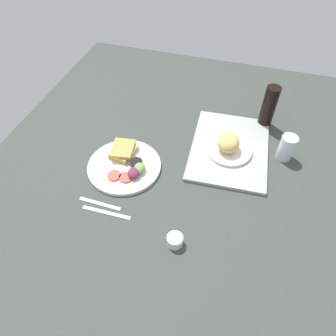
{
  "coord_description": "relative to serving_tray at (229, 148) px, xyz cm",
  "views": [
    {
      "loc": [
        80.86,
        26.47,
        96.71
      ],
      "look_at": [
        2.0,
        3.0,
        4.0
      ],
      "focal_mm": 32.87,
      "sensor_mm": 36.0,
      "label": 1
    }
  ],
  "objects": [
    {
      "name": "ground_plane",
      "position": [
        19.59,
        -24.98,
        -2.3
      ],
      "size": [
        190.0,
        150.0,
        3.0
      ],
      "primitive_type": "cube",
      "color": "#383D38"
    },
    {
      "name": "serving_tray",
      "position": [
        0.0,
        0.0,
        0.0
      ],
      "size": [
        46.76,
        35.44,
        1.6
      ],
      "primitive_type": "cube",
      "rotation": [
        0.0,
        0.0,
        0.06
      ],
      "color": "#9EA0A3",
      "rests_on": "ground_plane"
    },
    {
      "name": "bread_plate_near",
      "position": [
        2.68,
        -0.5,
        4.06
      ],
      "size": [
        19.6,
        19.6,
        8.79
      ],
      "color": "white",
      "rests_on": "serving_tray"
    },
    {
      "name": "plate_with_salad",
      "position": [
        22.5,
        -40.23,
        0.83
      ],
      "size": [
        30.62,
        30.62,
        5.4
      ],
      "color": "white",
      "rests_on": "ground_plane"
    },
    {
      "name": "drinking_glass",
      "position": [
        -2.22,
        23.11,
        4.92
      ],
      "size": [
        6.67,
        6.67,
        11.44
      ],
      "primitive_type": "cylinder",
      "color": "silver",
      "rests_on": "ground_plane"
    },
    {
      "name": "soda_bottle",
      "position": [
        -22.0,
        13.1,
        9.52
      ],
      "size": [
        6.4,
        6.4,
        20.63
      ],
      "primitive_type": "cylinder",
      "color": "black",
      "rests_on": "ground_plane"
    },
    {
      "name": "espresso_cup",
      "position": [
        50.87,
        -10.82,
        1.2
      ],
      "size": [
        5.6,
        5.6,
        4.0
      ],
      "primitive_type": "cylinder",
      "color": "silver",
      "rests_on": "ground_plane"
    },
    {
      "name": "fork",
      "position": [
        43.15,
        -42.64,
        -0.55
      ],
      "size": [
        1.76,
        17.03,
        0.5
      ],
      "primitive_type": "cube",
      "rotation": [
        0.0,
        0.0,
        1.55
      ],
      "color": "#B7B7BC",
      "rests_on": "ground_plane"
    },
    {
      "name": "knife",
      "position": [
        46.15,
        -38.64,
        -0.55
      ],
      "size": [
        1.76,
        19.02,
        0.5
      ],
      "primitive_type": "cube",
      "rotation": [
        0.0,
        0.0,
        1.59
      ],
      "color": "#B7B7BC",
      "rests_on": "ground_plane"
    }
  ]
}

